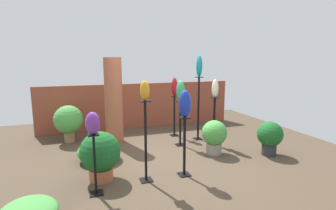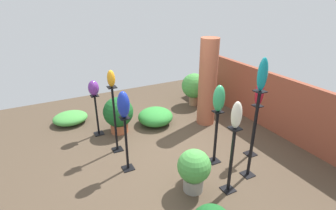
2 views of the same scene
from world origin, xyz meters
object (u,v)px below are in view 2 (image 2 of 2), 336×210
at_px(pedestal_ruby, 253,133).
at_px(art_vase_jade, 219,98).
at_px(pedestal_jade, 216,140).
at_px(art_vase_teal, 262,74).
at_px(brick_pillar, 208,83).
at_px(art_vase_cobalt, 123,105).
at_px(potted_plant_mid_right, 194,86).
at_px(potted_plant_front_right, 194,168).
at_px(pedestal_teal, 253,139).
at_px(art_vase_amber, 111,78).
at_px(pedestal_amber, 115,122).
at_px(art_vase_violet, 94,88).
at_px(pedestal_ivory, 231,163).
at_px(pedestal_violet, 97,117).
at_px(art_vase_ivory, 237,115).
at_px(pedestal_cobalt, 127,146).
at_px(potted_plant_back_center, 118,113).
at_px(art_vase_ruby, 259,93).

bearing_deg(pedestal_ruby, art_vase_jade, -100.69).
relative_size(pedestal_jade, art_vase_teal, 2.02).
height_order(brick_pillar, art_vase_cobalt, brick_pillar).
relative_size(potted_plant_mid_right, potted_plant_front_right, 1.24).
xyz_separation_m(brick_pillar, art_vase_teal, (1.99, -0.49, 0.80)).
relative_size(pedestal_teal, art_vase_amber, 4.98).
bearing_deg(potted_plant_mid_right, pedestal_ruby, -7.20).
relative_size(pedestal_amber, art_vase_violet, 4.10).
xyz_separation_m(pedestal_ivory, pedestal_jade, (-0.73, 0.26, -0.04)).
bearing_deg(art_vase_violet, art_vase_jade, 39.45).
bearing_deg(art_vase_jade, pedestal_violet, -140.55).
distance_m(pedestal_teal, art_vase_ivory, 0.83).
distance_m(pedestal_teal, art_vase_cobalt, 2.18).
distance_m(pedestal_ruby, art_vase_ivory, 1.47).
xyz_separation_m(pedestal_cobalt, potted_plant_back_center, (-1.37, 0.29, -0.01)).
relative_size(pedestal_amber, art_vase_cobalt, 2.93).
distance_m(pedestal_ivory, potted_plant_front_right, 0.57).
bearing_deg(pedestal_cobalt, art_vase_ruby, 73.46).
xyz_separation_m(art_vase_teal, potted_plant_back_center, (-2.50, -1.50, -1.36)).
bearing_deg(art_vase_ivory, potted_plant_back_center, -160.09).
height_order(pedestal_violet, pedestal_amber, pedestal_amber).
distance_m(art_vase_teal, potted_plant_front_right, 1.75).
relative_size(pedestal_ivory, pedestal_ruby, 1.08).
relative_size(art_vase_cobalt, potted_plant_mid_right, 0.51).
bearing_deg(art_vase_teal, brick_pillar, 166.08).
relative_size(art_vase_ivory, potted_plant_front_right, 0.57).
xyz_separation_m(pedestal_amber, art_vase_amber, (0.00, 0.00, 0.88)).
height_order(pedestal_cobalt, pedestal_ruby, pedestal_ruby).
distance_m(pedestal_ruby, art_vase_violet, 3.32).
relative_size(brick_pillar, pedestal_teal, 1.30).
bearing_deg(art_vase_violet, pedestal_amber, 11.98).
relative_size(pedestal_jade, art_vase_ivory, 2.51).
bearing_deg(potted_plant_mid_right, potted_plant_back_center, -76.99).
bearing_deg(pedestal_teal, art_vase_amber, -135.43).
xyz_separation_m(brick_pillar, potted_plant_back_center, (-0.51, -1.99, -0.56)).
relative_size(art_vase_ruby, potted_plant_back_center, 0.57).
xyz_separation_m(pedestal_amber, art_vase_violet, (-0.81, -0.17, 0.47)).
relative_size(pedestal_amber, pedestal_ruby, 1.29).
xyz_separation_m(brick_pillar, art_vase_ruby, (1.54, -0.00, 0.27)).
distance_m(art_vase_amber, art_vase_jade, 1.93).
relative_size(art_vase_cobalt, potted_plant_back_center, 0.56).
relative_size(art_vase_ivory, art_vase_amber, 1.32).
bearing_deg(art_vase_teal, art_vase_amber, -135.43).
bearing_deg(brick_pillar, art_vase_teal, -13.92).
bearing_deg(pedestal_ivory, potted_plant_front_right, -118.14).
bearing_deg(pedestal_ivory, art_vase_ruby, 119.54).
distance_m(brick_pillar, art_vase_cobalt, 2.45).
xyz_separation_m(potted_plant_front_right, potted_plant_back_center, (-2.37, -0.46, 0.04)).
bearing_deg(art_vase_ivory, potted_plant_front_right, -118.14).
height_order(pedestal_ivory, potted_plant_front_right, pedestal_ivory).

